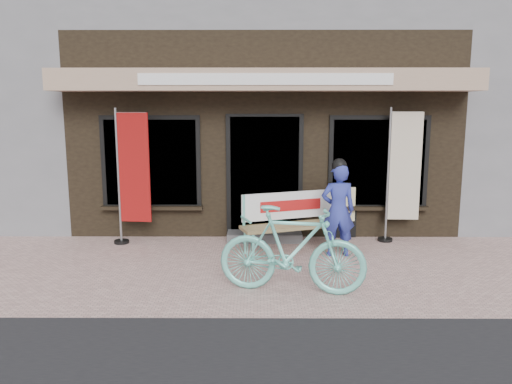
{
  "coord_description": "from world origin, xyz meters",
  "views": [
    {
      "loc": [
        -0.11,
        -6.74,
        2.36
      ],
      "look_at": [
        -0.14,
        0.7,
        1.05
      ],
      "focal_mm": 35.0,
      "sensor_mm": 36.0,
      "label": 1
    }
  ],
  "objects_px": {
    "person": "(338,208)",
    "nobori_red": "(132,175)",
    "bicycle": "(292,250)",
    "menu_stand": "(343,209)",
    "nobori_cream": "(402,174)",
    "bench": "(293,217)"
  },
  "relations": [
    {
      "from": "nobori_cream",
      "to": "bicycle",
      "type": "bearing_deg",
      "value": -127.5
    },
    {
      "from": "bicycle",
      "to": "nobori_cream",
      "type": "xyz_separation_m",
      "value": [
        2.03,
        2.41,
        0.64
      ]
    },
    {
      "from": "bicycle",
      "to": "nobori_red",
      "type": "distance_m",
      "value": 3.45
    },
    {
      "from": "nobori_cream",
      "to": "menu_stand",
      "type": "bearing_deg",
      "value": 167.43
    },
    {
      "from": "nobori_cream",
      "to": "nobori_red",
      "type": "bearing_deg",
      "value": -175.22
    },
    {
      "from": "nobori_red",
      "to": "person",
      "type": "bearing_deg",
      "value": -5.09
    },
    {
      "from": "person",
      "to": "bench",
      "type": "bearing_deg",
      "value": 158.3
    },
    {
      "from": "person",
      "to": "nobori_cream",
      "type": "relative_size",
      "value": 0.67
    },
    {
      "from": "bicycle",
      "to": "menu_stand",
      "type": "relative_size",
      "value": 1.86
    },
    {
      "from": "bicycle",
      "to": "menu_stand",
      "type": "xyz_separation_m",
      "value": [
        1.08,
        2.67,
        -0.05
      ]
    },
    {
      "from": "nobori_cream",
      "to": "menu_stand",
      "type": "xyz_separation_m",
      "value": [
        -0.95,
        0.26,
        -0.68
      ]
    },
    {
      "from": "person",
      "to": "bicycle",
      "type": "bearing_deg",
      "value": -119.88
    },
    {
      "from": "person",
      "to": "menu_stand",
      "type": "distance_m",
      "value": 1.14
    },
    {
      "from": "menu_stand",
      "to": "person",
      "type": "bearing_deg",
      "value": -112.77
    },
    {
      "from": "nobori_red",
      "to": "menu_stand",
      "type": "distance_m",
      "value": 3.72
    },
    {
      "from": "person",
      "to": "nobori_red",
      "type": "height_order",
      "value": "nobori_red"
    },
    {
      "from": "bench",
      "to": "menu_stand",
      "type": "relative_size",
      "value": 1.81
    },
    {
      "from": "bench",
      "to": "nobori_red",
      "type": "bearing_deg",
      "value": 151.49
    },
    {
      "from": "bench",
      "to": "menu_stand",
      "type": "distance_m",
      "value": 1.26
    },
    {
      "from": "bench",
      "to": "nobori_red",
      "type": "height_order",
      "value": "nobori_red"
    },
    {
      "from": "bench",
      "to": "bicycle",
      "type": "height_order",
      "value": "bicycle"
    },
    {
      "from": "bicycle",
      "to": "nobori_red",
      "type": "bearing_deg",
      "value": 59.47
    }
  ]
}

